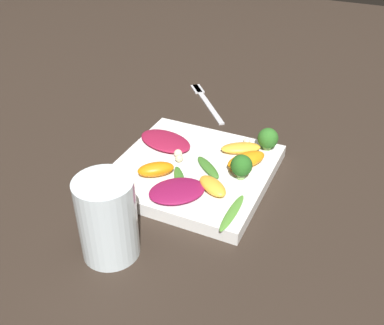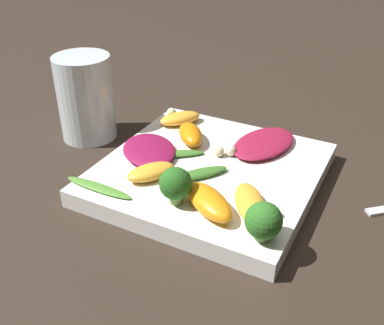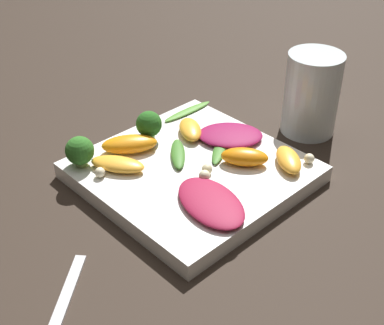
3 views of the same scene
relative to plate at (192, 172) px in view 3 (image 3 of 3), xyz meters
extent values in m
plane|color=#2D231C|center=(0.00, 0.00, -0.01)|extent=(2.40, 2.40, 0.00)
cube|color=white|center=(0.00, 0.00, 0.00)|extent=(0.24, 0.24, 0.02)
cylinder|color=silver|center=(-0.20, 0.03, 0.05)|extent=(0.07, 0.07, 0.11)
ellipsoid|color=maroon|center=(0.04, 0.07, 0.02)|extent=(0.08, 0.11, 0.01)
ellipsoid|color=maroon|center=(-0.08, -0.01, 0.02)|extent=(0.10, 0.10, 0.01)
ellipsoid|color=#FCAD33|center=(-0.05, -0.05, 0.02)|extent=(0.05, 0.06, 0.02)
ellipsoid|color=#FCAD33|center=(-0.08, 0.08, 0.02)|extent=(0.06, 0.06, 0.02)
ellipsoid|color=#FCAD33|center=(0.07, -0.06, 0.02)|extent=(0.06, 0.07, 0.01)
ellipsoid|color=orange|center=(0.04, -0.08, 0.02)|extent=(0.08, 0.06, 0.02)
ellipsoid|color=orange|center=(-0.05, 0.04, 0.02)|extent=(0.06, 0.06, 0.02)
cylinder|color=#84AD5B|center=(0.00, -0.08, 0.02)|extent=(0.01, 0.01, 0.01)
sphere|color=#26601E|center=(0.00, -0.08, 0.03)|extent=(0.03, 0.03, 0.03)
cylinder|color=#84AD5B|center=(0.10, -0.09, 0.02)|extent=(0.01, 0.01, 0.01)
sphere|color=#2D6B23|center=(0.10, -0.09, 0.03)|extent=(0.03, 0.03, 0.03)
ellipsoid|color=#3D7528|center=(0.00, -0.03, 0.01)|extent=(0.06, 0.06, 0.01)
ellipsoid|color=#518E33|center=(-0.08, -0.10, 0.01)|extent=(0.08, 0.01, 0.00)
ellipsoid|color=#3D7528|center=(-0.05, 0.00, 0.01)|extent=(0.07, 0.05, 0.01)
sphere|color=beige|center=(0.01, 0.03, 0.02)|extent=(0.01, 0.01, 0.01)
sphere|color=beige|center=(0.10, -0.06, 0.02)|extent=(0.01, 0.01, 0.01)
sphere|color=beige|center=(0.00, 0.03, 0.02)|extent=(0.01, 0.01, 0.01)
sphere|color=beige|center=(-0.11, 0.09, 0.02)|extent=(0.01, 0.01, 0.01)
camera|label=1|loc=(-0.54, -0.25, 0.42)|focal=42.00mm
camera|label=2|loc=(0.19, -0.40, 0.28)|focal=42.00mm
camera|label=3|loc=(0.37, 0.38, 0.38)|focal=50.00mm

